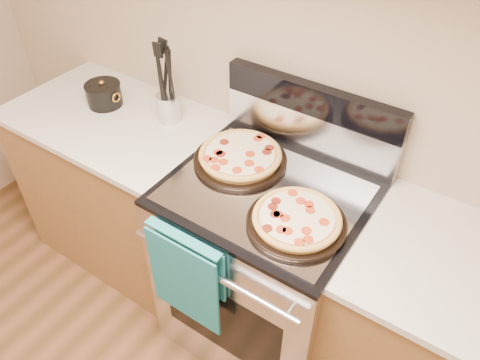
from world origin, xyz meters
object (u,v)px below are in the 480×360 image
Objects in this scene: range_body at (265,266)px; saucepan at (104,95)px; utensil_crock at (169,108)px; pepperoni_pizza_back at (240,157)px; pepperoni_pizza_front at (297,220)px.

saucepan is at bearing 174.85° from range_body.
pepperoni_pizza_back is at bearing -11.16° from utensil_crock.
range_body is 0.84m from utensil_crock.
saucepan is (-0.34, -0.07, -0.02)m from utensil_crock.
saucepan reaches higher than range_body.
pepperoni_pizza_front is at bearing -9.81° from saucepan.
pepperoni_pizza_back is 2.83× the size of utensil_crock.
utensil_crock reaches higher than range_body.
range_body is at bearing -5.15° from saucepan.
pepperoni_pizza_back is 2.29× the size of saucepan.
range_body is 5.50× the size of saucepan.
range_body is at bearing 148.10° from pepperoni_pizza_front.
utensil_crock is at bearing 11.67° from saucepan.
utensil_crock is 0.81× the size of saucepan.
pepperoni_pizza_back reaches higher than pepperoni_pizza_front.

